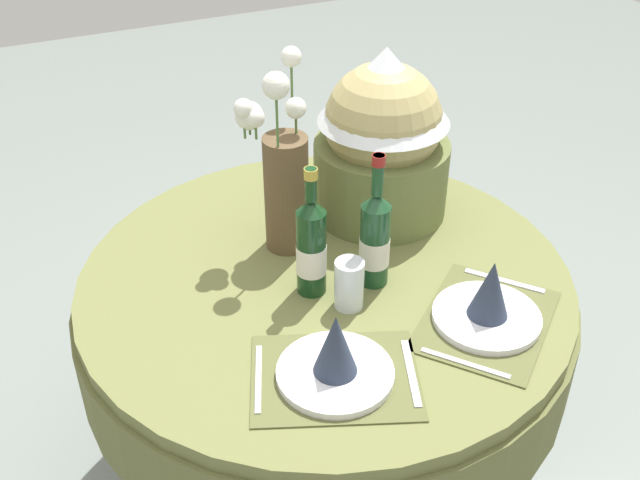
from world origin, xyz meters
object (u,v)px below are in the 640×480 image
at_px(place_setting_right, 488,304).
at_px(flower_vase, 283,174).
at_px(dining_table, 325,321).
at_px(wine_bottle_centre, 311,246).
at_px(wine_bottle_left, 375,238).
at_px(gift_tub_back_right, 383,131).
at_px(place_setting_left, 335,360).
at_px(tumbler_near_right, 349,284).

distance_m(place_setting_right, flower_vase, 0.57).
xyz_separation_m(dining_table, flower_vase, (-0.04, 0.16, 0.35)).
distance_m(dining_table, wine_bottle_centre, 0.28).
xyz_separation_m(wine_bottle_left, wine_bottle_centre, (-0.15, 0.03, 0.00)).
bearing_deg(place_setting_right, dining_table, 129.77).
bearing_deg(flower_vase, place_setting_right, -57.59).
distance_m(wine_bottle_left, gift_tub_back_right, 0.34).
height_order(place_setting_right, wine_bottle_left, wine_bottle_left).
bearing_deg(place_setting_left, dining_table, 68.81).
relative_size(place_setting_left, flower_vase, 0.86).
xyz_separation_m(dining_table, place_setting_left, (-0.13, -0.33, 0.19)).
relative_size(place_setting_right, gift_tub_back_right, 0.94).
xyz_separation_m(wine_bottle_centre, tumbler_near_right, (0.05, -0.09, -0.06)).
bearing_deg(flower_vase, wine_bottle_centre, -93.88).
bearing_deg(wine_bottle_centre, place_setting_right, -40.38).
distance_m(dining_table, place_setting_left, 0.40).
relative_size(place_setting_right, wine_bottle_centre, 1.33).
bearing_deg(tumbler_near_right, gift_tub_back_right, 52.55).
bearing_deg(place_setting_left, place_setting_right, 3.24).
height_order(dining_table, place_setting_left, place_setting_left).
relative_size(place_setting_left, tumbler_near_right, 3.45).
xyz_separation_m(tumbler_near_right, gift_tub_back_right, (0.25, 0.33, 0.18)).
relative_size(flower_vase, wine_bottle_centre, 1.48).
relative_size(flower_vase, gift_tub_back_right, 1.05).
relative_size(wine_bottle_centre, tumbler_near_right, 2.71).
bearing_deg(dining_table, wine_bottle_left, -37.56).
height_order(wine_bottle_centre, tumbler_near_right, wine_bottle_centre).
relative_size(place_setting_left, gift_tub_back_right, 0.90).
bearing_deg(tumbler_near_right, wine_bottle_centre, 121.63).
height_order(place_setting_left, tumbler_near_right, place_setting_left).
relative_size(place_setting_right, wine_bottle_left, 1.27).
xyz_separation_m(place_setting_right, gift_tub_back_right, (-0.00, 0.51, 0.19)).
bearing_deg(dining_table, place_setting_left, -111.19).
bearing_deg(place_setting_right, wine_bottle_centre, 139.62).
bearing_deg(wine_bottle_left, flower_vase, 120.06).
relative_size(wine_bottle_left, gift_tub_back_right, 0.74).
distance_m(wine_bottle_centre, gift_tub_back_right, 0.41).
bearing_deg(gift_tub_back_right, dining_table, -141.28).
height_order(flower_vase, gift_tub_back_right, flower_vase).
bearing_deg(wine_bottle_left, place_setting_left, -130.64).
relative_size(place_setting_left, wine_bottle_centre, 1.27).
relative_size(wine_bottle_centre, gift_tub_back_right, 0.71).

